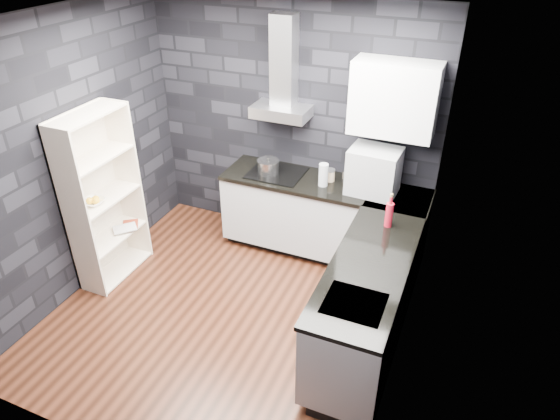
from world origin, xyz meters
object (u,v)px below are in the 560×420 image
Objects in this scene: utensil_crock at (347,176)px; appliance_garage at (374,172)px; pot at (268,167)px; bookshelf at (103,199)px; red_bottle at (389,215)px; glass_vase at (323,175)px; storage_jar at (330,176)px; fruit_bowl at (94,202)px.

utensil_crock is 0.36m from appliance_garage.
pot is at bearing -175.10° from appliance_garage.
utensil_crock is at bearing 28.78° from bookshelf.
bookshelf reaches higher than utensil_crock.
red_bottle is 0.13× the size of bookshelf.
pot is at bearing 178.34° from glass_vase.
bookshelf is at bearing -138.61° from pot.
glass_vase reaches higher than storage_jar.
bookshelf reaches higher than red_bottle.
appliance_garage is 0.27× the size of bookshelf.
fruit_bowl is (-1.96, -1.38, -0.02)m from storage_jar.
pot is 0.68m from storage_jar.
bookshelf is 0.13m from fruit_bowl.
pot is at bearing 159.62° from red_bottle.
bookshelf is at bearing -151.30° from appliance_garage.
glass_vase is 0.15m from storage_jar.
red_bottle reaches higher than fruit_bowl.
appliance_garage reaches higher than storage_jar.
bookshelf is (-1.29, -1.14, -0.08)m from pot.
glass_vase reaches higher than red_bottle.
storage_jar is at bearing 139.89° from red_bottle.
glass_vase reaches higher than pot.
storage_jar is at bearing 73.87° from glass_vase.
storage_jar is 0.55× the size of fruit_bowl.
fruit_bowl is (-1.29, -1.27, -0.04)m from pot.
glass_vase is at bearing 32.99° from fruit_bowl.
glass_vase is (0.63, -0.02, 0.04)m from pot.
red_bottle reaches higher than utensil_crock.
red_bottle is at bearing -32.78° from glass_vase.
utensil_crock reaches higher than storage_jar.
red_bottle is at bearing -40.11° from storage_jar.
glass_vase is 2.30m from fruit_bowl.
glass_vase is at bearing -106.13° from storage_jar.
utensil_crock is 2.49m from bookshelf.
pot is 1.98× the size of storage_jar.
pot is at bearing 44.43° from fruit_bowl.
glass_vase is at bearing 147.22° from red_bottle.
glass_vase is 2.23m from bookshelf.
appliance_garage is 2.08× the size of red_bottle.
pot is 0.98× the size of red_bottle.
storage_jar reaches higher than fruit_bowl.
appliance_garage is (1.13, 0.04, 0.14)m from pot.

